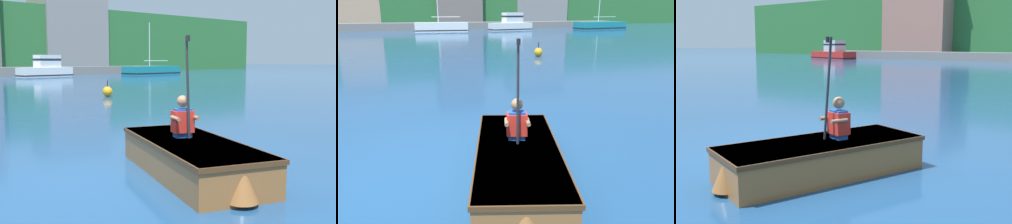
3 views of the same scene
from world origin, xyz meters
TOP-DOWN VIEW (x-y plane):
  - ground_plane at (0.00, 0.00)m, footprint 300.00×300.00m
  - waterfront_warehouse_left at (-23.96, 50.92)m, footprint 9.60×10.05m
  - moored_boat_dock_west_inner at (-27.58, 34.02)m, footprint 6.84×3.50m
  - rowboat_foreground at (1.12, -0.73)m, footprint 1.94×3.09m
  - person_paddler at (1.22, -0.42)m, footprint 0.42×0.41m

SIDE VIEW (x-z plane):
  - ground_plane at x=0.00m, z-range 0.00..0.00m
  - rowboat_foreground at x=1.12m, z-range 0.03..0.51m
  - moored_boat_dock_west_inner at x=-27.58m, z-range -0.34..1.86m
  - person_paddler at x=1.22m, z-range 0.04..1.49m
  - waterfront_warehouse_left at x=-23.96m, z-range 0.01..13.49m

